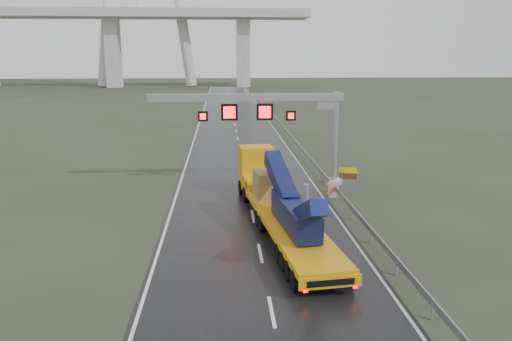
{
  "coord_description": "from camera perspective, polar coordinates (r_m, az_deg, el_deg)",
  "views": [
    {
      "loc": [
        -1.84,
        -19.88,
        9.97
      ],
      "look_at": [
        0.13,
        9.07,
        3.2
      ],
      "focal_mm": 35.0,
      "sensor_mm": 36.0,
      "label": 1
    }
  ],
  "objects": [
    {
      "name": "heavy_haul_truck",
      "position": [
        30.44,
        2.21,
        -2.79
      ],
      "size": [
        4.6,
        18.03,
        4.2
      ],
      "rotation": [
        0.0,
        0.0,
        0.12
      ],
      "color": "#CB8D0B",
      "rests_on": "ground"
    },
    {
      "name": "road",
      "position": [
        60.73,
        -2.1,
        3.68
      ],
      "size": [
        11.0,
        200.0,
        0.02
      ],
      "primitive_type": "cube",
      "color": "black",
      "rests_on": "ground"
    },
    {
      "name": "striped_barrier",
      "position": [
        36.02,
        8.83,
        -2.14
      ],
      "size": [
        0.71,
        0.42,
        1.16
      ],
      "primitive_type": "cube",
      "rotation": [
        0.0,
        0.0,
        0.07
      ],
      "color": "red",
      "rests_on": "ground"
    },
    {
      "name": "guardrail",
      "position": [
        51.35,
        5.08,
        2.68
      ],
      "size": [
        0.2,
        140.0,
        1.4
      ],
      "primitive_type": null,
      "color": "gray",
      "rests_on": "ground"
    },
    {
      "name": "exit_sign_pair",
      "position": [
        36.34,
        10.47,
        -0.6
      ],
      "size": [
        1.19,
        0.43,
        2.12
      ],
      "rotation": [
        0.0,
        0.0,
        -0.31
      ],
      "color": "#989AA0",
      "rests_on": "ground"
    },
    {
      "name": "ground",
      "position": [
        22.32,
        1.29,
        -13.41
      ],
      "size": [
        400.0,
        400.0,
        0.0
      ],
      "primitive_type": "plane",
      "color": "#2F3122",
      "rests_on": "ground"
    },
    {
      "name": "sign_gantry",
      "position": [
        38.33,
        2.06,
        6.59
      ],
      "size": [
        14.9,
        1.2,
        7.42
      ],
      "color": "#A9A9A5",
      "rests_on": "ground"
    }
  ]
}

